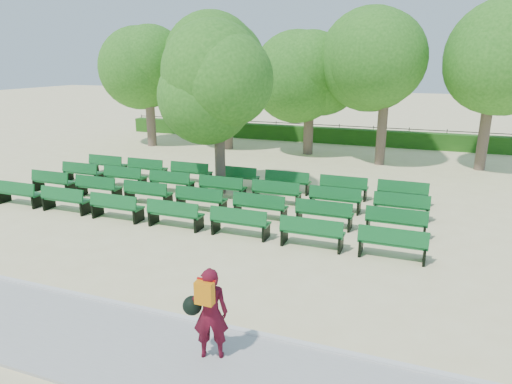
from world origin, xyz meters
TOP-DOWN VIEW (x-y plane):
  - ground at (0.00, 0.00)m, footprint 120.00×120.00m
  - paving at (0.00, -7.40)m, footprint 30.00×2.20m
  - curb at (0.00, -6.25)m, footprint 30.00×0.12m
  - hedge at (0.00, 14.00)m, footprint 26.00×0.70m
  - fence at (0.00, 14.40)m, footprint 26.00×0.10m
  - tree_line at (0.00, 10.00)m, footprint 21.80×6.80m
  - bench_array at (-0.76, 0.58)m, footprint 1.72×0.63m
  - tree_among at (-1.07, 1.95)m, footprint 4.11×4.11m
  - person at (2.94, -7.10)m, footprint 0.80×0.57m

SIDE VIEW (x-z plane):
  - ground at x=0.00m, z-range 0.00..0.00m
  - fence at x=0.00m, z-range -0.51..0.51m
  - tree_line at x=0.00m, z-range -3.52..3.52m
  - paving at x=0.00m, z-range 0.00..0.06m
  - curb at x=0.00m, z-range 0.00..0.10m
  - bench_array at x=-0.76m, z-range -0.45..0.62m
  - hedge at x=0.00m, z-range 0.00..0.90m
  - person at x=2.94m, z-range 0.09..1.69m
  - tree_among at x=-1.07m, z-range 1.00..6.75m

